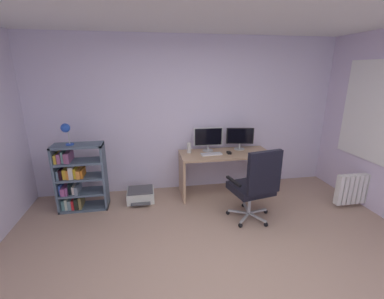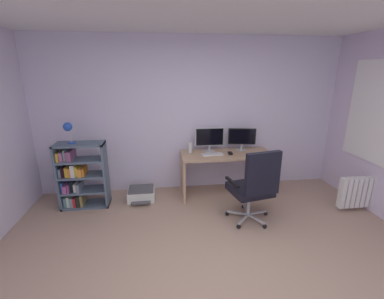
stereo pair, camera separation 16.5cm
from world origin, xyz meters
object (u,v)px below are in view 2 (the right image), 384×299
Objects in this scene: monitor_main at (210,138)px; radiator at (364,192)px; keyboard at (212,154)px; printer at (141,194)px; computer_mouse at (230,153)px; desktop_speaker at (190,148)px; office_chair at (254,185)px; desk at (226,164)px; bookshelf at (79,177)px; desk_lamp at (68,128)px; monitor_secondary at (242,137)px.

monitor_main reaches higher than radiator.
keyboard reaches higher than printer.
monitor_main is at bearing 155.93° from radiator.
monitor_main is 4.92× the size of computer_mouse.
monitor_main is 2.49m from radiator.
office_chair is at bearing -55.44° from desktop_speaker.
desktop_speaker is 0.21× the size of radiator.
desktop_speaker is at bearing 124.56° from office_chair.
radiator is at bearing -22.98° from desk.
monitor_main is at bearing 148.60° from desk.
bookshelf is at bearing -177.12° from computer_mouse.
radiator is at bearing 4.33° from office_chair.
monitor_main is 1.10× the size of printer.
printer is (-1.17, 0.01, -0.64)m from keyboard.
desk_lamp reaches higher than bookshelf.
computer_mouse is 0.10× the size of bookshelf.
radiator is (1.63, -0.98, -0.65)m from monitor_secondary.
keyboard is 3.40× the size of computer_mouse.
radiator is (4.33, -0.68, -0.95)m from desk_lamp.
bookshelf is (-2.08, -0.29, -0.48)m from monitor_main.
office_chair reaches higher than bookshelf.
desk is 0.22m from computer_mouse.
printer is at bearing -173.15° from monitor_secondary.
office_chair is at bearing -70.24° from monitor_main.
desk reaches higher than radiator.
office_chair reaches higher than keyboard.
printer is (-1.17, -0.21, -0.87)m from monitor_main.
desk_lamp is at bearing -172.15° from monitor_main.
keyboard is at bearing -0.25° from printer.
monitor_secondary is at bearing 3.04° from desktop_speaker.
desktop_speaker is (-0.64, 0.17, 0.07)m from computer_mouse.
office_chair is 1.87m from printer.
keyboard is at bearing 113.50° from office_chair.
computer_mouse is 0.09× the size of office_chair.
desk_lamp is at bearing 178.90° from keyboard.
desk_lamp is at bearing 171.03° from radiator.
bookshelf reaches higher than desktop_speaker.
monitor_secondary is (0.56, 0.00, -0.01)m from monitor_main.
monitor_secondary is 0.43× the size of office_chair.
monitor_main is 1.06× the size of monitor_secondary.
monitor_main is 1.25m from office_chair.
monitor_secondary is 1.37× the size of keyboard.
desk is 2.51m from desk_lamp.
monitor_secondary is 0.39m from computer_mouse.
computer_mouse is at bearing 1.83° from desk_lamp.
desk_lamp is 1.51m from printer.
printer is (0.92, 0.09, -0.39)m from bookshelf.
desk is 2.35m from bookshelf.
desk_lamp is (-2.54, 0.82, 0.67)m from office_chair.
printer is (-1.57, 0.91, -0.48)m from office_chair.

